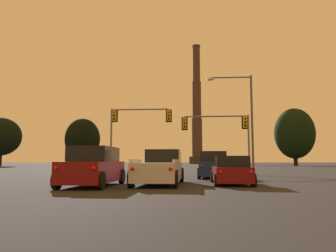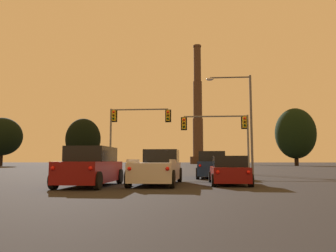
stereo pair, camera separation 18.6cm
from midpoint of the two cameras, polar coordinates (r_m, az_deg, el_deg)
suv_right_lane_front at (r=23.63m, az=7.60°, el=-6.77°), size 2.27×4.96×1.86m
pickup_truck_center_lane_second at (r=17.07m, az=-1.65°, el=-7.39°), size 2.33×5.55×1.82m
hatchback_right_lane_second at (r=17.06m, az=10.62°, el=-7.76°), size 1.92×4.11×1.44m
suv_left_lane_second at (r=16.05m, az=-13.15°, el=-6.98°), size 2.13×4.92×1.86m
traffic_light_overhead_left at (r=31.96m, az=-6.60°, el=0.46°), size 6.09×0.50×6.28m
traffic_light_overhead_right at (r=30.76m, az=9.73°, el=-0.42°), size 6.37×0.50×5.43m
street_lamp at (r=28.68m, az=12.95°, el=2.31°), size 3.87×0.36×8.54m
smokestack at (r=136.41m, az=5.02°, el=1.67°), size 6.74×6.74×50.12m
treeline_center_right at (r=81.68m, az=-14.74°, el=-2.24°), size 8.42×7.58×11.48m
treeline_right_mid at (r=88.01m, az=-27.15°, el=-1.64°), size 9.61×8.65×11.61m
treeline_center_left at (r=89.71m, az=21.13°, el=-1.22°), size 10.14×9.12×14.69m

